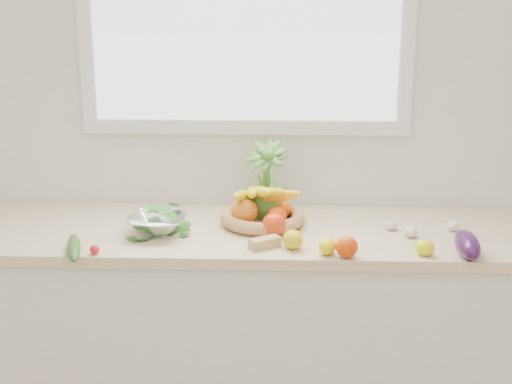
{
  "coord_description": "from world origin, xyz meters",
  "views": [
    {
      "loc": [
        0.15,
        -0.82,
        1.89
      ],
      "look_at": [
        0.05,
        1.93,
        1.05
      ],
      "focal_mm": 55.0,
      "sensor_mm": 36.0,
      "label": 1
    }
  ],
  "objects_px": {
    "potted_herb": "(265,183)",
    "fruit_basket": "(262,212)",
    "eggplant": "(467,245)",
    "colander_with_spinach": "(157,219)",
    "apple": "(274,225)",
    "cucumber": "(74,247)"
  },
  "relations": [
    {
      "from": "fruit_basket",
      "to": "potted_herb",
      "type": "bearing_deg",
      "value": 81.77
    },
    {
      "from": "fruit_basket",
      "to": "colander_with_spinach",
      "type": "relative_size",
      "value": 1.87
    },
    {
      "from": "fruit_basket",
      "to": "colander_with_spinach",
      "type": "xyz_separation_m",
      "value": [
        -0.38,
        -0.12,
        0.01
      ]
    },
    {
      "from": "apple",
      "to": "colander_with_spinach",
      "type": "xyz_separation_m",
      "value": [
        -0.43,
        0.01,
        0.01
      ]
    },
    {
      "from": "eggplant",
      "to": "colander_with_spinach",
      "type": "distance_m",
      "value": 1.11
    },
    {
      "from": "fruit_basket",
      "to": "colander_with_spinach",
      "type": "distance_m",
      "value": 0.4
    },
    {
      "from": "eggplant",
      "to": "cucumber",
      "type": "xyz_separation_m",
      "value": [
        -1.35,
        -0.03,
        -0.02
      ]
    },
    {
      "from": "fruit_basket",
      "to": "apple",
      "type": "bearing_deg",
      "value": -69.39
    },
    {
      "from": "potted_herb",
      "to": "fruit_basket",
      "type": "distance_m",
      "value": 0.12
    },
    {
      "from": "eggplant",
      "to": "potted_herb",
      "type": "height_order",
      "value": "potted_herb"
    },
    {
      "from": "apple",
      "to": "eggplant",
      "type": "bearing_deg",
      "value": -14.83
    },
    {
      "from": "cucumber",
      "to": "potted_herb",
      "type": "relative_size",
      "value": 0.81
    },
    {
      "from": "cucumber",
      "to": "colander_with_spinach",
      "type": "relative_size",
      "value": 1.11
    },
    {
      "from": "potted_herb",
      "to": "fruit_basket",
      "type": "bearing_deg",
      "value": -98.23
    },
    {
      "from": "apple",
      "to": "cucumber",
      "type": "height_order",
      "value": "apple"
    },
    {
      "from": "cucumber",
      "to": "apple",
      "type": "bearing_deg",
      "value": 16.5
    },
    {
      "from": "eggplant",
      "to": "fruit_basket",
      "type": "bearing_deg",
      "value": 156.83
    },
    {
      "from": "apple",
      "to": "colander_with_spinach",
      "type": "height_order",
      "value": "colander_with_spinach"
    },
    {
      "from": "apple",
      "to": "colander_with_spinach",
      "type": "distance_m",
      "value": 0.43
    },
    {
      "from": "cucumber",
      "to": "potted_herb",
      "type": "height_order",
      "value": "potted_herb"
    },
    {
      "from": "eggplant",
      "to": "colander_with_spinach",
      "type": "relative_size",
      "value": 0.9
    },
    {
      "from": "eggplant",
      "to": "cucumber",
      "type": "relative_size",
      "value": 0.81
    }
  ]
}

